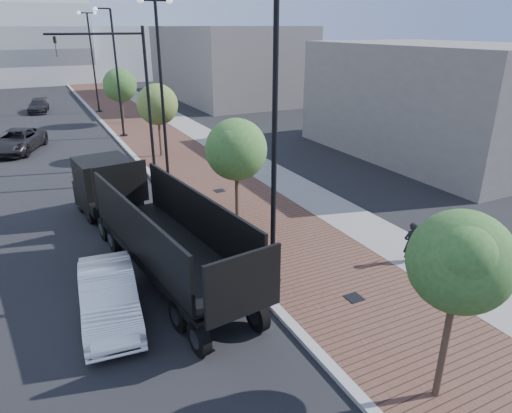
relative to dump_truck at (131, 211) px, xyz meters
name	(u,v)px	position (x,y,z in m)	size (l,w,h in m)	color
sidewalk	(143,120)	(6.26, 24.60, -1.19)	(7.00, 140.00, 0.12)	#4C2D23
concrete_strip	(172,117)	(8.96, 24.60, -1.19)	(2.40, 140.00, 0.13)	slate
curb	(103,123)	(2.76, 24.60, -1.18)	(0.30, 140.00, 0.14)	gray
dump_truck	(131,211)	(0.00, 0.00, 0.00)	(3.78, 13.47, 2.97)	black
white_sedan	(109,296)	(-1.72, -4.88, -0.53)	(1.53, 4.38, 1.44)	white
dark_car_mid	(17,141)	(-3.96, 17.37, -0.50)	(2.49, 5.39, 1.50)	black
dark_car_far	(38,106)	(-1.98, 33.50, -0.65)	(1.68, 4.14, 1.20)	black
pedestrian	(411,243)	(8.39, -6.36, -0.43)	(0.60, 0.39, 1.63)	black
streetlight_1	(271,158)	(3.24, -5.40, 3.09)	(1.44, 0.56, 9.21)	black
streetlight_2	(162,92)	(3.36, 6.60, 3.57)	(1.72, 0.56, 9.28)	black
streetlight_3	(116,79)	(3.24, 18.60, 3.09)	(1.44, 0.56, 9.21)	black
streetlight_4	(93,62)	(3.36, 30.60, 3.57)	(1.72, 0.56, 9.28)	black
traffic_mast	(131,84)	(2.46, 9.60, 3.73)	(5.09, 0.20, 8.00)	black
tree_0	(461,261)	(4.40, -11.38, 2.28)	(2.22, 2.14, 4.62)	#382619
tree_1	(237,150)	(4.40, -0.38, 2.05)	(2.55, 2.53, 4.58)	#382619
tree_2	(158,105)	(4.40, 11.62, 2.15)	(2.58, 2.56, 4.70)	#382619
tree_3	(120,85)	(4.40, 23.62, 2.08)	(2.80, 2.80, 4.74)	#382619
convention_center	(40,39)	(0.76, 69.60, 4.75)	(50.00, 30.00, 50.00)	#ACB3B7
commercial_block_ne	(226,63)	(18.76, 34.60, 2.75)	(12.00, 22.00, 8.00)	slate
commercial_block_e	(436,101)	(20.76, 4.60, 2.25)	(10.00, 16.00, 7.00)	#5E5854
utility_cover_1	(354,298)	(5.16, -7.40, -1.12)	(0.50, 0.50, 0.02)	black
utility_cover_2	(219,191)	(5.16, 3.60, -1.12)	(0.50, 0.50, 0.02)	black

